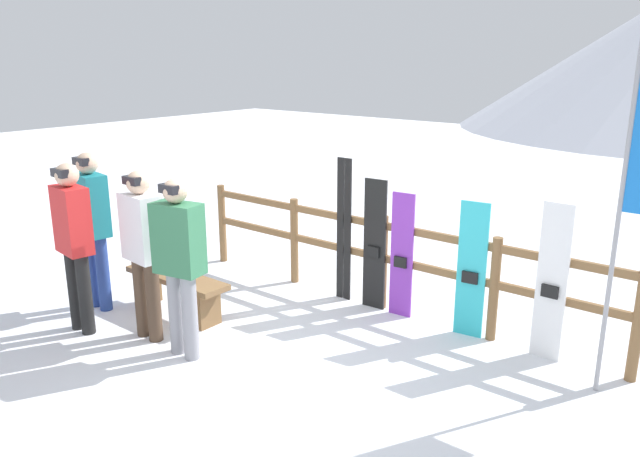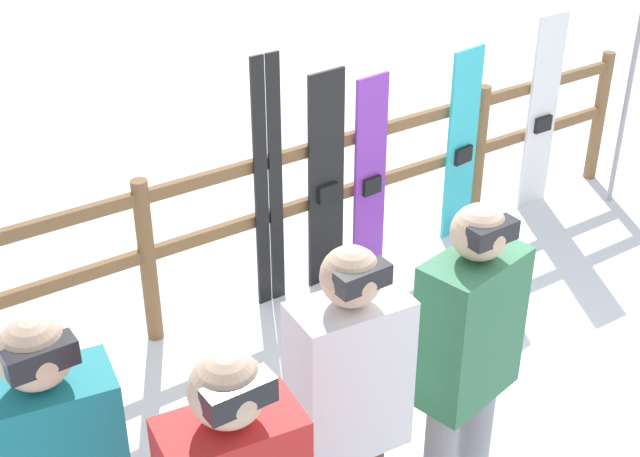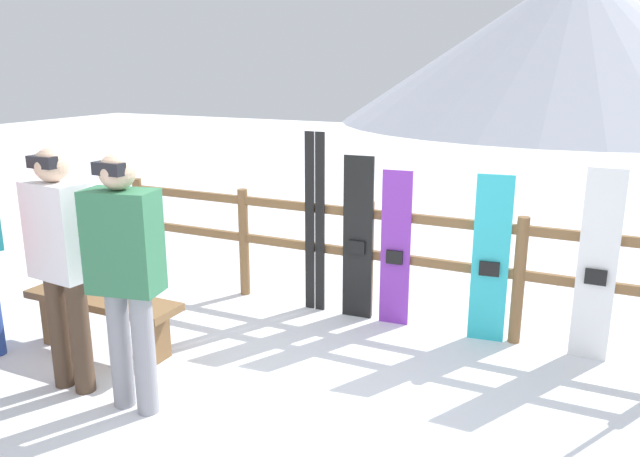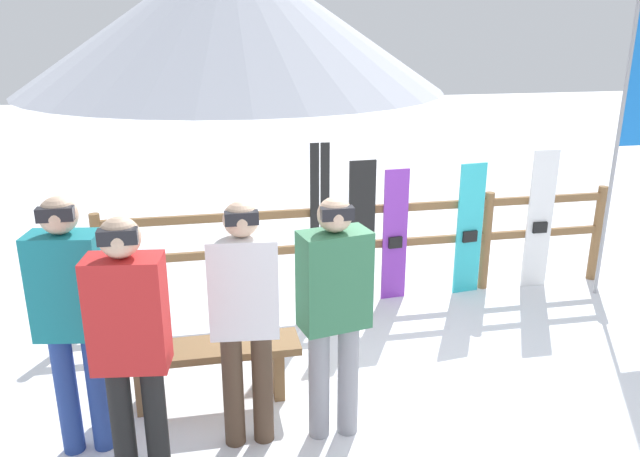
{
  "view_description": "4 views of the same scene",
  "coord_description": "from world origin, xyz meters",
  "px_view_note": "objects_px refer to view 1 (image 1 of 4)",
  "views": [
    {
      "loc": [
        3.65,
        -3.9,
        2.85
      ],
      "look_at": [
        -0.16,
        0.84,
        1.13
      ],
      "focal_mm": 35.0,
      "sensor_mm": 36.0,
      "label": 1
    },
    {
      "loc": [
        -3.03,
        -2.54,
        3.36
      ],
      "look_at": [
        -0.54,
        1.11,
        0.84
      ],
      "focal_mm": 50.0,
      "sensor_mm": 36.0,
      "label": 2
    },
    {
      "loc": [
        1.94,
        -3.34,
        2.29
      ],
      "look_at": [
        -0.16,
        1.09,
        0.99
      ],
      "focal_mm": 35.0,
      "sensor_mm": 36.0,
      "label": 3
    },
    {
      "loc": [
        -1.66,
        -4.13,
        2.81
      ],
      "look_at": [
        -0.63,
        1.11,
        1.03
      ],
      "focal_mm": 35.0,
      "sensor_mm": 36.0,
      "label": 4
    }
  ],
  "objects_px": {
    "bench": "(177,285)",
    "ski_pair_black": "(344,230)",
    "person_plaid_green": "(179,256)",
    "snowboard_black_stripe": "(375,245)",
    "person_teal": "(93,219)",
    "person_red": "(73,235)",
    "snowboard_white": "(551,283)",
    "snowboard_purple": "(402,256)",
    "snowboard_cyan": "(471,271)",
    "person_white": "(143,243)"
  },
  "relations": [
    {
      "from": "snowboard_cyan",
      "to": "person_red",
      "type": "bearing_deg",
      "value": -142.73
    },
    {
      "from": "snowboard_white",
      "to": "person_teal",
      "type": "bearing_deg",
      "value": -155.91
    },
    {
      "from": "snowboard_black_stripe",
      "to": "snowboard_purple",
      "type": "distance_m",
      "value": 0.36
    },
    {
      "from": "person_red",
      "to": "person_teal",
      "type": "distance_m",
      "value": 0.62
    },
    {
      "from": "person_white",
      "to": "snowboard_white",
      "type": "xyz_separation_m",
      "value": [
        3.34,
        2.11,
        -0.25
      ]
    },
    {
      "from": "snowboard_cyan",
      "to": "snowboard_black_stripe",
      "type": "bearing_deg",
      "value": 180.0
    },
    {
      "from": "snowboard_white",
      "to": "snowboard_purple",
      "type": "bearing_deg",
      "value": -180.0
    },
    {
      "from": "person_white",
      "to": "ski_pair_black",
      "type": "height_order",
      "value": "person_white"
    },
    {
      "from": "person_teal",
      "to": "snowboard_purple",
      "type": "distance_m",
      "value": 3.46
    },
    {
      "from": "bench",
      "to": "snowboard_cyan",
      "type": "bearing_deg",
      "value": 29.07
    },
    {
      "from": "bench",
      "to": "person_white",
      "type": "height_order",
      "value": "person_white"
    },
    {
      "from": "bench",
      "to": "snowboard_purple",
      "type": "height_order",
      "value": "snowboard_purple"
    },
    {
      "from": "snowboard_white",
      "to": "bench",
      "type": "bearing_deg",
      "value": -156.68
    },
    {
      "from": "snowboard_black_stripe",
      "to": "snowboard_cyan",
      "type": "distance_m",
      "value": 1.19
    },
    {
      "from": "person_red",
      "to": "snowboard_white",
      "type": "xyz_separation_m",
      "value": [
        4.03,
        2.46,
        -0.29
      ]
    },
    {
      "from": "person_teal",
      "to": "snowboard_cyan",
      "type": "relative_size",
      "value": 1.26
    },
    {
      "from": "bench",
      "to": "snowboard_cyan",
      "type": "height_order",
      "value": "snowboard_cyan"
    },
    {
      "from": "person_red",
      "to": "snowboard_cyan",
      "type": "height_order",
      "value": "person_red"
    },
    {
      "from": "person_white",
      "to": "snowboard_black_stripe",
      "type": "relative_size",
      "value": 1.16
    },
    {
      "from": "ski_pair_black",
      "to": "snowboard_black_stripe",
      "type": "relative_size",
      "value": 1.13
    },
    {
      "from": "bench",
      "to": "person_white",
      "type": "bearing_deg",
      "value": -66.57
    },
    {
      "from": "person_plaid_green",
      "to": "person_white",
      "type": "distance_m",
      "value": 0.6
    },
    {
      "from": "person_plaid_green",
      "to": "person_teal",
      "type": "bearing_deg",
      "value": 174.76
    },
    {
      "from": "bench",
      "to": "snowboard_black_stripe",
      "type": "bearing_deg",
      "value": 44.08
    },
    {
      "from": "bench",
      "to": "person_teal",
      "type": "distance_m",
      "value": 1.19
    },
    {
      "from": "person_red",
      "to": "person_white",
      "type": "xyz_separation_m",
      "value": [
        0.69,
        0.34,
        -0.03
      ]
    },
    {
      "from": "bench",
      "to": "snowboard_purple",
      "type": "relative_size",
      "value": 0.98
    },
    {
      "from": "person_plaid_green",
      "to": "ski_pair_black",
      "type": "xyz_separation_m",
      "value": [
        0.32,
        2.14,
        -0.17
      ]
    },
    {
      "from": "bench",
      "to": "ski_pair_black",
      "type": "bearing_deg",
      "value": 53.12
    },
    {
      "from": "bench",
      "to": "ski_pair_black",
      "type": "relative_size",
      "value": 0.81
    },
    {
      "from": "ski_pair_black",
      "to": "snowboard_white",
      "type": "bearing_deg",
      "value": -0.08
    },
    {
      "from": "person_plaid_green",
      "to": "snowboard_black_stripe",
      "type": "height_order",
      "value": "person_plaid_green"
    },
    {
      "from": "person_white",
      "to": "snowboard_black_stripe",
      "type": "bearing_deg",
      "value": 57.4
    },
    {
      "from": "ski_pair_black",
      "to": "snowboard_purple",
      "type": "xyz_separation_m",
      "value": [
        0.79,
        -0.0,
        -0.15
      ]
    },
    {
      "from": "person_white",
      "to": "snowboard_black_stripe",
      "type": "distance_m",
      "value": 2.52
    },
    {
      "from": "person_white",
      "to": "bench",
      "type": "bearing_deg",
      "value": 113.43
    },
    {
      "from": "snowboard_white",
      "to": "snowboard_black_stripe",
      "type": "bearing_deg",
      "value": -180.0
    },
    {
      "from": "person_white",
      "to": "snowboard_white",
      "type": "bearing_deg",
      "value": 32.31
    },
    {
      "from": "person_white",
      "to": "snowboard_black_stripe",
      "type": "xyz_separation_m",
      "value": [
        1.35,
        2.11,
        -0.27
      ]
    },
    {
      "from": "person_red",
      "to": "snowboard_black_stripe",
      "type": "bearing_deg",
      "value": 50.25
    },
    {
      "from": "bench",
      "to": "snowboard_purple",
      "type": "xyz_separation_m",
      "value": [
        1.96,
        1.55,
        0.35
      ]
    },
    {
      "from": "snowboard_purple",
      "to": "ski_pair_black",
      "type": "bearing_deg",
      "value": 179.75
    },
    {
      "from": "person_plaid_green",
      "to": "snowboard_purple",
      "type": "xyz_separation_m",
      "value": [
        1.12,
        2.14,
        -0.32
      ]
    },
    {
      "from": "snowboard_purple",
      "to": "snowboard_black_stripe",
      "type": "bearing_deg",
      "value": 179.98
    },
    {
      "from": "bench",
      "to": "person_red",
      "type": "xyz_separation_m",
      "value": [
        -0.44,
        -0.91,
        0.71
      ]
    },
    {
      "from": "person_plaid_green",
      "to": "person_teal",
      "type": "relative_size",
      "value": 0.97
    },
    {
      "from": "person_plaid_green",
      "to": "person_white",
      "type": "bearing_deg",
      "value": 177.49
    },
    {
      "from": "bench",
      "to": "snowboard_white",
      "type": "xyz_separation_m",
      "value": [
        3.59,
        1.55,
        0.42
      ]
    },
    {
      "from": "snowboard_purple",
      "to": "person_red",
      "type": "bearing_deg",
      "value": -134.37
    },
    {
      "from": "person_plaid_green",
      "to": "snowboard_black_stripe",
      "type": "xyz_separation_m",
      "value": [
        0.76,
        2.14,
        -0.27
      ]
    }
  ]
}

